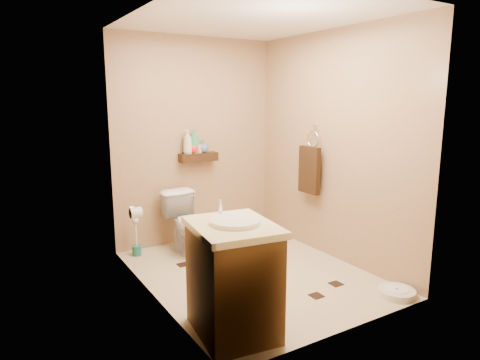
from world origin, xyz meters
TOP-DOWN VIEW (x-y plane):
  - ground at (0.00, 0.00)m, footprint 2.50×2.50m
  - wall_back at (0.00, 1.25)m, footprint 2.00×0.04m
  - wall_front at (0.00, -1.25)m, footprint 2.00×0.04m
  - wall_left at (-1.00, 0.00)m, footprint 0.04×2.50m
  - wall_right at (1.00, 0.00)m, footprint 0.04×2.50m
  - ceiling at (0.00, 0.00)m, footprint 2.00×2.50m
  - wall_shelf at (0.00, 1.17)m, footprint 0.46×0.14m
  - floor_accents at (0.04, -0.08)m, footprint 1.14×1.37m
  - toilet at (-0.29, 0.83)m, footprint 0.43×0.70m
  - vanity at (-0.70, -0.83)m, footprint 0.65×0.75m
  - bathroom_scale at (0.82, -1.07)m, footprint 0.37×0.37m
  - toilet_brush at (-0.82, 1.07)m, footprint 0.10×0.10m
  - towel_ring at (0.91, 0.25)m, footprint 0.12×0.30m
  - toilet_paper at (-0.94, 0.65)m, footprint 0.12×0.11m
  - bottle_a at (-0.13, 1.17)m, footprint 0.12×0.12m
  - bottle_b at (-0.11, 1.17)m, footprint 0.09×0.09m
  - bottle_c at (-0.06, 1.17)m, footprint 0.15×0.15m
  - bottle_d at (-0.05, 1.17)m, footprint 0.15×0.15m
  - bottle_e at (-0.01, 1.17)m, footprint 0.07×0.07m
  - bottle_f at (0.06, 1.17)m, footprint 0.16×0.16m

SIDE VIEW (x-z plane):
  - ground at x=0.00m, z-range 0.00..0.00m
  - floor_accents at x=0.04m, z-range 0.00..0.01m
  - bathroom_scale at x=0.82m, z-range 0.00..0.06m
  - toilet_brush at x=-0.82m, z-range -0.06..0.37m
  - toilet at x=-0.29m, z-range 0.00..0.68m
  - vanity at x=-0.70m, z-range -0.05..0.91m
  - toilet_paper at x=-0.94m, z-range 0.54..0.66m
  - towel_ring at x=0.91m, z-range 0.57..1.33m
  - wall_shelf at x=0.00m, z-range 0.97..1.07m
  - bottle_b at x=-0.11m, z-range 1.07..1.21m
  - bottle_e at x=-0.01m, z-range 1.07..1.22m
  - bottle_f at x=0.06m, z-range 1.07..1.22m
  - bottle_c at x=-0.06m, z-range 1.07..1.23m
  - wall_back at x=0.00m, z-range 0.00..2.40m
  - wall_front at x=0.00m, z-range 0.00..2.40m
  - wall_left at x=-1.00m, z-range 0.00..2.40m
  - wall_right at x=1.00m, z-range 0.00..2.40m
  - bottle_a at x=-0.13m, z-range 1.07..1.35m
  - bottle_d at x=-0.05m, z-range 1.07..1.35m
  - ceiling at x=0.00m, z-range 2.39..2.41m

